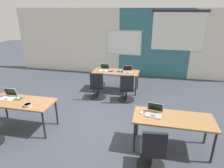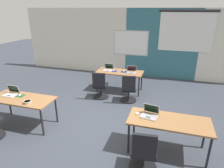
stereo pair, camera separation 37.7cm
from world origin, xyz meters
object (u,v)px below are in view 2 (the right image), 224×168
at_px(mouse_near_left_end, 20,95).
at_px(laptop_near_right_inner, 150,114).
at_px(laptop_near_left_end, 11,93).
at_px(mouse_near_right_inner, 137,113).
at_px(desk_near_right, 169,123).
at_px(laptop_far_right, 131,71).
at_px(chair_far_right, 129,91).
at_px(chair_near_right_inner, 144,155).
at_px(desk_far_center, 120,73).
at_px(chair_far_left, 100,87).
at_px(mouse_far_left, 114,71).
at_px(laptop_far_left, 108,69).
at_px(mouse_far_right, 124,71).
at_px(desk_near_left, 22,100).
at_px(snack_bowl, 27,102).

height_order(mouse_near_left_end, laptop_near_right_inner, laptop_near_right_inner).
bearing_deg(laptop_near_left_end, laptop_near_right_inner, -2.00).
distance_m(laptop_near_right_inner, mouse_near_right_inner, 0.26).
bearing_deg(desk_near_right, laptop_near_left_end, 178.52).
xyz_separation_m(desk_near_right, laptop_far_right, (-1.34, 2.82, 0.11)).
distance_m(chair_far_right, chair_near_right_inner, 2.87).
xyz_separation_m(desk_far_center, laptop_far_right, (0.41, 0.02, 0.11)).
bearing_deg(chair_far_left, desk_far_center, -127.84).
bearing_deg(laptop_near_left_end, chair_far_left, 47.09).
bearing_deg(laptop_near_right_inner, chair_near_right_inner, -78.99).
distance_m(laptop_near_left_end, mouse_far_left, 3.31).
bearing_deg(chair_far_left, laptop_far_left, -98.83).
xyz_separation_m(mouse_far_right, chair_near_right_inner, (1.22, -3.53, -0.36)).
height_order(desk_near_left, chair_far_left, chair_far_left).
height_order(laptop_far_right, laptop_far_left, laptop_far_left).
relative_size(desk_near_left, desk_near_right, 1.00).
bearing_deg(desk_near_left, mouse_far_left, 61.03).
relative_size(chair_far_right, laptop_near_right_inner, 2.43).
xyz_separation_m(desk_near_left, mouse_far_right, (1.90, 2.81, 0.08)).
bearing_deg(mouse_far_right, chair_near_right_inner, -70.92).
bearing_deg(laptop_far_left, desk_far_center, -5.60).
height_order(laptop_near_right_inner, snack_bowl, laptop_near_right_inner).
relative_size(desk_far_center, laptop_far_left, 4.81).
height_order(desk_near_right, mouse_near_left_end, mouse_near_left_end).
xyz_separation_m(desk_near_left, snack_bowl, (0.33, -0.19, 0.10)).
relative_size(mouse_far_right, laptop_far_left, 0.33).
distance_m(desk_near_left, desk_near_right, 3.50).
bearing_deg(chair_near_right_inner, desk_far_center, -74.72).
xyz_separation_m(desk_far_center, laptop_near_right_inner, (1.36, -2.74, 0.11)).
relative_size(laptop_far_right, mouse_near_left_end, 3.48).
xyz_separation_m(desk_near_right, laptop_near_left_end, (-3.89, 0.10, 0.11)).
distance_m(mouse_far_right, mouse_near_right_inner, 2.91).
relative_size(desk_near_right, laptop_near_right_inner, 4.23).
xyz_separation_m(laptop_near_left_end, mouse_far_left, (1.94, 2.69, -0.03)).
bearing_deg(chair_near_right_inner, laptop_near_left_end, -19.12).
relative_size(mouse_near_right_inner, mouse_far_left, 1.06).
bearing_deg(mouse_far_left, mouse_near_right_inner, -64.34).
bearing_deg(laptop_far_right, laptop_near_left_end, -143.21).
bearing_deg(chair_far_right, laptop_far_right, -95.39).
distance_m(mouse_near_left_end, mouse_far_left, 3.16).
height_order(laptop_far_right, chair_far_right, laptop_far_right).
distance_m(desk_near_right, mouse_near_right_inner, 0.65).
distance_m(chair_far_right, laptop_near_left_end, 3.29).
height_order(mouse_far_right, mouse_near_right_inner, mouse_far_right).
relative_size(laptop_far_right, chair_near_right_inner, 0.41).
xyz_separation_m(mouse_near_left_end, chair_far_left, (1.44, 1.91, -0.36)).
relative_size(chair_far_right, snack_bowl, 5.18).
xyz_separation_m(desk_near_left, laptop_near_right_inner, (3.11, 0.06, 0.11)).
bearing_deg(chair_far_right, snack_bowl, 37.49).
relative_size(laptop_far_right, mouse_far_right, 3.44).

